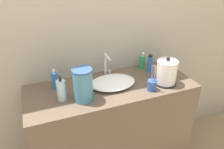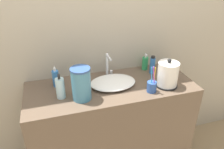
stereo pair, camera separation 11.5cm
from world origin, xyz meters
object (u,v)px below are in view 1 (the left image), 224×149
electric_kettle (166,73)px  water_pitcher (83,85)px  mouthwash_bottle (150,64)px  hand_cream_bottle (142,62)px  toothbrush_cup (152,85)px  shampoo_bottle (55,80)px  faucet (107,64)px  lotion_bottle (61,90)px

electric_kettle → water_pitcher: bearing=178.8°
mouthwash_bottle → hand_cream_bottle: mouthwash_bottle is taller
electric_kettle → water_pitcher: 0.66m
mouthwash_bottle → water_pitcher: bearing=-161.9°
toothbrush_cup → shampoo_bottle: size_ratio=1.23×
faucet → mouthwash_bottle: size_ratio=1.25×
toothbrush_cup → lotion_bottle: (-0.65, 0.11, 0.03)m
faucet → electric_kettle: 0.48m
hand_cream_bottle → water_pitcher: water_pitcher is taller
lotion_bottle → hand_cream_bottle: lotion_bottle is taller
faucet → lotion_bottle: size_ratio=1.06×
lotion_bottle → mouthwash_bottle: bearing=11.2°
toothbrush_cup → shampoo_bottle: (-0.67, 0.28, 0.02)m
water_pitcher → toothbrush_cup: bearing=-6.6°
faucet → hand_cream_bottle: size_ratio=1.33×
shampoo_bottle → hand_cream_bottle: 0.78m
lotion_bottle → hand_cream_bottle: (0.75, 0.24, -0.02)m
toothbrush_cup → shampoo_bottle: bearing=157.0°
electric_kettle → hand_cream_bottle: electric_kettle is taller
electric_kettle → shampoo_bottle: electric_kettle is taller
mouthwash_bottle → electric_kettle: bearing=-86.0°
hand_cream_bottle → water_pitcher: bearing=-154.2°
toothbrush_cup → lotion_bottle: bearing=170.0°
electric_kettle → lotion_bottle: 0.80m
faucet → water_pitcher: size_ratio=0.83×
faucet → water_pitcher: (-0.27, -0.27, 0.01)m
hand_cream_bottle → water_pitcher: 0.68m
toothbrush_cup → water_pitcher: (-0.51, 0.06, 0.07)m
electric_kettle → shampoo_bottle: 0.85m
faucet → electric_kettle: size_ratio=0.87×
faucet → shampoo_bottle: 0.43m
shampoo_bottle → hand_cream_bottle: shampoo_bottle is taller
lotion_bottle → shampoo_bottle: (-0.02, 0.17, -0.01)m
lotion_bottle → hand_cream_bottle: bearing=17.7°
toothbrush_cup → mouthwash_bottle: size_ratio=1.35×
lotion_bottle → water_pitcher: 0.16m
toothbrush_cup → lotion_bottle: size_ratio=1.15×
faucet → electric_kettle: (0.39, -0.28, -0.02)m
toothbrush_cup → electric_kettle: bearing=16.8°
toothbrush_cup → shampoo_bottle: 0.73m
faucet → hand_cream_bottle: bearing=4.8°
lotion_bottle → shampoo_bottle: size_ratio=1.07×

